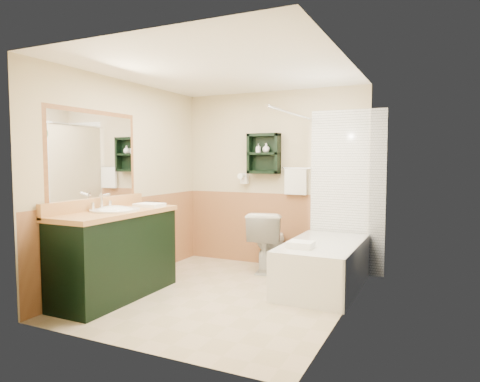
# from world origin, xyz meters

# --- Properties ---
(floor) EXTENTS (3.00, 3.00, 0.00)m
(floor) POSITION_xyz_m (0.00, 0.00, 0.00)
(floor) COLOR #C3AD8E
(floor) RESTS_ON ground
(back_wall) EXTENTS (2.60, 0.04, 2.40)m
(back_wall) POSITION_xyz_m (0.00, 1.52, 1.20)
(back_wall) COLOR beige
(back_wall) RESTS_ON ground
(left_wall) EXTENTS (0.04, 3.00, 2.40)m
(left_wall) POSITION_xyz_m (-1.32, 0.00, 1.20)
(left_wall) COLOR beige
(left_wall) RESTS_ON ground
(right_wall) EXTENTS (0.04, 3.00, 2.40)m
(right_wall) POSITION_xyz_m (1.32, 0.00, 1.20)
(right_wall) COLOR beige
(right_wall) RESTS_ON ground
(ceiling) EXTENTS (2.60, 3.00, 0.04)m
(ceiling) POSITION_xyz_m (0.00, 0.00, 2.42)
(ceiling) COLOR white
(ceiling) RESTS_ON back_wall
(wainscot_left) EXTENTS (2.98, 2.98, 1.00)m
(wainscot_left) POSITION_xyz_m (-1.29, 0.00, 0.50)
(wainscot_left) COLOR #C0804D
(wainscot_left) RESTS_ON left_wall
(wainscot_back) EXTENTS (2.58, 2.58, 1.00)m
(wainscot_back) POSITION_xyz_m (0.00, 1.49, 0.50)
(wainscot_back) COLOR #C0804D
(wainscot_back) RESTS_ON back_wall
(mirror_frame) EXTENTS (1.30, 1.30, 1.00)m
(mirror_frame) POSITION_xyz_m (-1.27, -0.55, 1.50)
(mirror_frame) COLOR #9A5B32
(mirror_frame) RESTS_ON left_wall
(mirror_glass) EXTENTS (1.20, 1.20, 0.90)m
(mirror_glass) POSITION_xyz_m (-1.27, -0.55, 1.50)
(mirror_glass) COLOR white
(mirror_glass) RESTS_ON left_wall
(tile_right) EXTENTS (1.50, 1.50, 2.10)m
(tile_right) POSITION_xyz_m (1.28, 0.75, 1.05)
(tile_right) COLOR white
(tile_right) RESTS_ON right_wall
(tile_back) EXTENTS (0.95, 0.95, 2.10)m
(tile_back) POSITION_xyz_m (1.03, 1.48, 1.05)
(tile_back) COLOR white
(tile_back) RESTS_ON back_wall
(tile_accent) EXTENTS (1.50, 1.50, 0.10)m
(tile_accent) POSITION_xyz_m (1.27, 0.75, 1.90)
(tile_accent) COLOR #144725
(tile_accent) RESTS_ON right_wall
(wall_shelf) EXTENTS (0.45, 0.15, 0.55)m
(wall_shelf) POSITION_xyz_m (-0.10, 1.41, 1.55)
(wall_shelf) COLOR black
(wall_shelf) RESTS_ON back_wall
(hair_dryer) EXTENTS (0.10, 0.24, 0.18)m
(hair_dryer) POSITION_xyz_m (-0.40, 1.43, 1.20)
(hair_dryer) COLOR white
(hair_dryer) RESTS_ON back_wall
(towel_bar) EXTENTS (0.40, 0.06, 0.40)m
(towel_bar) POSITION_xyz_m (0.35, 1.45, 1.35)
(towel_bar) COLOR white
(towel_bar) RESTS_ON back_wall
(curtain_rod) EXTENTS (0.03, 1.60, 0.03)m
(curtain_rod) POSITION_xyz_m (0.53, 0.75, 2.00)
(curtain_rod) COLOR silver
(curtain_rod) RESTS_ON back_wall
(shower_curtain) EXTENTS (1.05, 1.05, 1.70)m
(shower_curtain) POSITION_xyz_m (0.53, 0.92, 1.15)
(shower_curtain) COLOR beige
(shower_curtain) RESTS_ON curtain_rod
(vanity) EXTENTS (0.59, 1.47, 0.93)m
(vanity) POSITION_xyz_m (-0.99, -0.55, 0.46)
(vanity) COLOR black
(vanity) RESTS_ON ground
(bathtub) EXTENTS (0.79, 1.50, 0.53)m
(bathtub) POSITION_xyz_m (0.93, 0.70, 0.26)
(bathtub) COLOR silver
(bathtub) RESTS_ON ground
(toilet) EXTENTS (0.57, 0.85, 0.77)m
(toilet) POSITION_xyz_m (0.05, 1.20, 0.39)
(toilet) COLOR silver
(toilet) RESTS_ON ground
(counter_towel) EXTENTS (0.30, 0.24, 0.04)m
(counter_towel) POSITION_xyz_m (-0.89, -0.09, 0.95)
(counter_towel) COLOR white
(counter_towel) RESTS_ON vanity
(vanity_book) EXTENTS (0.18, 0.07, 0.24)m
(vanity_book) POSITION_xyz_m (-1.16, 0.11, 1.05)
(vanity_book) COLOR black
(vanity_book) RESTS_ON vanity
(tub_towel) EXTENTS (0.26, 0.22, 0.07)m
(tub_towel) POSITION_xyz_m (0.78, 0.29, 0.56)
(tub_towel) COLOR white
(tub_towel) RESTS_ON bathtub
(soap_bottle_a) EXTENTS (0.05, 0.12, 0.05)m
(soap_bottle_a) POSITION_xyz_m (-0.18, 1.40, 1.59)
(soap_bottle_a) COLOR silver
(soap_bottle_a) RESTS_ON wall_shelf
(soap_bottle_b) EXTENTS (0.14, 0.15, 0.10)m
(soap_bottle_b) POSITION_xyz_m (-0.06, 1.40, 1.61)
(soap_bottle_b) COLOR silver
(soap_bottle_b) RESTS_ON wall_shelf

